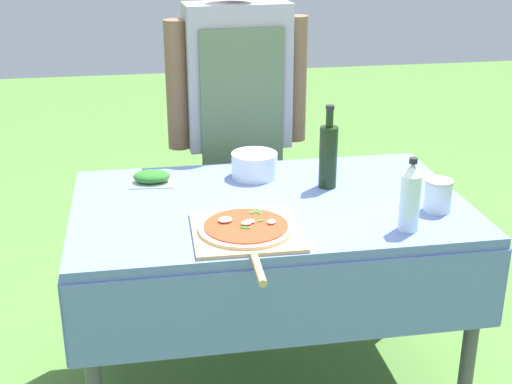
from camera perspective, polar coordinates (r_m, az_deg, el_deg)
The scene contains 8 objects.
prep_table at distance 2.55m, azimuth 1.10°, elevation -2.85°, with size 1.39×0.87×0.82m.
person_cook at distance 3.10m, azimuth -1.45°, elevation 6.41°, with size 0.61×0.22×1.63m.
pizza_on_peel at distance 2.26m, azimuth -0.78°, elevation -3.08°, with size 0.35×0.52×0.05m.
oil_bottle at distance 2.62m, azimuth 5.80°, elevation 2.96°, with size 0.07×0.07×0.31m.
water_bottle at distance 2.30m, azimuth 12.24°, elevation -0.37°, with size 0.07×0.07×0.24m.
herb_container at distance 2.70m, azimuth -8.35°, elevation 1.16°, with size 0.17×0.13×0.05m.
mixing_tub at distance 2.73m, azimuth -0.13°, elevation 2.18°, with size 0.18×0.18×0.09m, color silver.
sauce_jar at distance 2.50m, azimuth 14.34°, elevation -0.41°, with size 0.09×0.09×0.11m.
Camera 1 is at (-0.44, -2.28, 1.78)m, focal length 50.00 mm.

